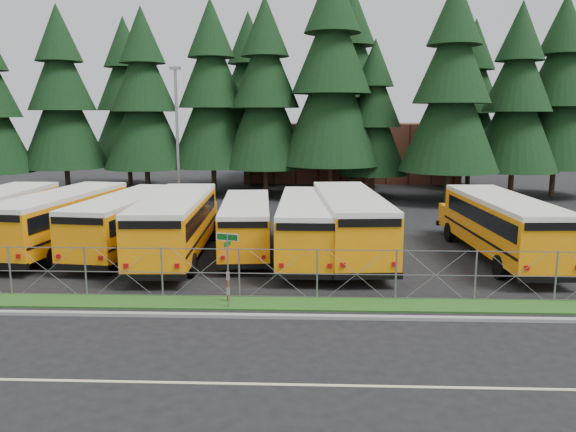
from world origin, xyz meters
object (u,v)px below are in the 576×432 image
object	(u,v)px
bus_east	(499,228)
striped_bollard	(228,287)
bus_4	(246,226)
bus_5	(307,228)
bus_1	(66,221)
bus_6	(349,225)
light_standard	(177,137)
bus_2	(130,223)
bus_3	(177,227)
street_sign	(228,255)

from	to	relation	value
bus_east	striped_bollard	size ratio (longest dim) A/B	9.85
bus_4	bus_5	world-z (taller)	bus_5
bus_1	striped_bollard	xyz separation A→B (m)	(9.66, -8.05, -0.92)
bus_6	light_standard	distance (m)	16.00
bus_6	bus_east	bearing A→B (deg)	-6.42
bus_2	bus_5	distance (m)	9.14
striped_bollard	light_standard	distance (m)	19.75
bus_east	bus_5	bearing A→B (deg)	177.43
light_standard	bus_5	bearing A→B (deg)	-51.61
light_standard	bus_3	bearing A→B (deg)	-77.52
bus_3	street_sign	xyz separation A→B (m)	(3.57, -7.33, 0.47)
striped_bollard	bus_4	bearing A→B (deg)	91.35
bus_2	striped_bollard	world-z (taller)	bus_2
bus_2	bus_5	bearing A→B (deg)	0.70
bus_5	bus_6	distance (m)	2.11
bus_3	bus_5	size ratio (longest dim) A/B	1.05
bus_3	street_sign	bearing A→B (deg)	-66.49
bus_east	light_standard	size ratio (longest dim) A/B	1.17
bus_east	light_standard	bearing A→B (deg)	145.45
bus_4	street_sign	size ratio (longest dim) A/B	3.66
bus_2	bus_4	xyz separation A→B (m)	(5.98, 0.14, -0.13)
bus_4	bus_5	distance (m)	3.30
bus_4	bus_5	bearing A→B (deg)	-23.67
bus_1	street_sign	size ratio (longest dim) A/B	4.13
bus_5	light_standard	bearing A→B (deg)	128.67
bus_4	bus_east	size ratio (longest dim) A/B	0.87
bus_5	bus_1	bearing A→B (deg)	174.96
bus_east	street_sign	world-z (taller)	bus_east
bus_4	bus_6	xyz separation A→B (m)	(5.20, -0.72, 0.25)
bus_6	bus_4	bearing A→B (deg)	167.64
bus_2	bus_4	bearing A→B (deg)	7.89
bus_2	striped_bollard	distance (m)	9.99
bus_1	bus_2	xyz separation A→B (m)	(3.50, -0.24, -0.05)
bus_5	street_sign	xyz separation A→B (m)	(-2.83, -7.53, 0.55)
bus_6	bus_east	size ratio (longest dim) A/B	1.03
bus_4	street_sign	distance (m)	8.63
bus_3	bus_east	bearing A→B (deg)	-1.37
bus_3	bus_5	world-z (taller)	bus_3
bus_3	bus_4	distance (m)	3.52
bus_2	bus_east	xyz separation A→B (m)	(18.50, -0.83, 0.07)
light_standard	bus_6	bearing A→B (deg)	-44.78
bus_east	street_sign	distance (m)	14.42
street_sign	bus_east	bearing A→B (deg)	31.96
bus_1	striped_bollard	distance (m)	12.61
bus_2	bus_6	bearing A→B (deg)	3.57
bus_5	bus_east	distance (m)	9.40
bus_6	bus_3	bearing A→B (deg)	179.26
bus_east	bus_6	bearing A→B (deg)	174.87
bus_4	bus_6	distance (m)	5.25
bus_5	street_sign	size ratio (longest dim) A/B	4.04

